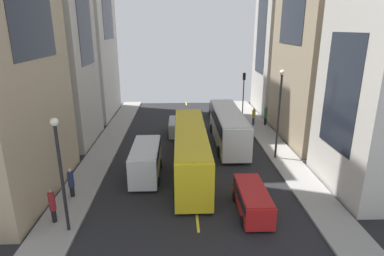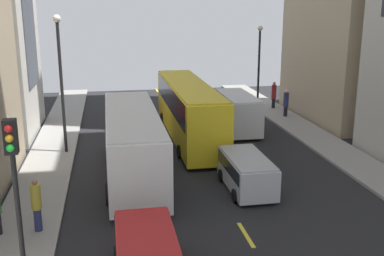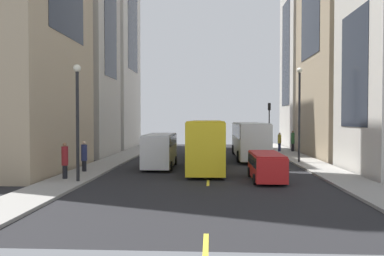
% 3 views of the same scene
% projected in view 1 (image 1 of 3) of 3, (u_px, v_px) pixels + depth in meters
% --- Properties ---
extents(ground_plane, '(43.21, 43.21, 0.00)m').
position_uv_depth(ground_plane, '(191.00, 156.00, 29.37)').
color(ground_plane, black).
extents(sidewalk_west, '(2.62, 44.00, 0.15)m').
position_uv_depth(sidewalk_west, '(280.00, 154.00, 29.66)').
color(sidewalk_west, gray).
rests_on(sidewalk_west, ground).
extents(sidewalk_east, '(2.62, 44.00, 0.15)m').
position_uv_depth(sidewalk_east, '(100.00, 157.00, 29.04)').
color(sidewalk_east, gray).
rests_on(sidewalk_east, ground).
extents(lane_stripe_0, '(0.16, 2.00, 0.01)m').
position_uv_depth(lane_stripe_0, '(186.00, 104.00, 49.38)').
color(lane_stripe_0, yellow).
rests_on(lane_stripe_0, ground).
extents(lane_stripe_1, '(0.16, 2.00, 0.01)m').
position_uv_depth(lane_stripe_1, '(188.00, 123.00, 39.38)').
color(lane_stripe_1, yellow).
rests_on(lane_stripe_1, ground).
extents(lane_stripe_2, '(0.16, 2.00, 0.01)m').
position_uv_depth(lane_stripe_2, '(191.00, 156.00, 29.37)').
color(lane_stripe_2, yellow).
rests_on(lane_stripe_2, ground).
extents(lane_stripe_3, '(0.16, 2.00, 0.01)m').
position_uv_depth(lane_stripe_3, '(198.00, 222.00, 19.37)').
color(lane_stripe_3, yellow).
rests_on(lane_stripe_3, ground).
extents(building_west_0, '(8.84, 8.30, 24.13)m').
position_uv_depth(building_west_0, '(295.00, 21.00, 41.55)').
color(building_west_0, beige).
rests_on(building_west_0, ground).
extents(city_bus_white, '(2.81, 11.30, 3.35)m').
position_uv_depth(city_bus_white, '(228.00, 124.00, 32.01)').
color(city_bus_white, silver).
rests_on(city_bus_white, ground).
extents(streetcar_yellow, '(2.70, 13.35, 3.59)m').
position_uv_depth(streetcar_yellow, '(191.00, 147.00, 25.68)').
color(streetcar_yellow, yellow).
rests_on(streetcar_yellow, ground).
extents(delivery_van_white, '(2.25, 5.53, 2.58)m').
position_uv_depth(delivery_van_white, '(146.00, 159.00, 24.88)').
color(delivery_van_white, white).
rests_on(delivery_van_white, ground).
extents(car_silver_0, '(1.98, 4.16, 1.65)m').
position_uv_depth(car_silver_0, '(177.00, 126.00, 34.94)').
color(car_silver_0, '#B7BABF').
rests_on(car_silver_0, ground).
extents(car_red_1, '(1.91, 4.61, 1.67)m').
position_uv_depth(car_red_1, '(252.00, 199.00, 20.16)').
color(car_red_1, red).
rests_on(car_red_1, ground).
extents(car_red_2, '(2.04, 4.28, 1.60)m').
position_uv_depth(car_red_2, '(218.00, 110.00, 41.60)').
color(car_red_2, red).
rests_on(car_red_2, ground).
extents(pedestrian_waiting_curb, '(0.40, 0.40, 2.08)m').
position_uv_depth(pedestrian_waiting_curb, '(71.00, 182.00, 21.79)').
color(pedestrian_waiting_curb, black).
rests_on(pedestrian_waiting_curb, ground).
extents(pedestrian_crossing_near, '(0.39, 0.39, 2.06)m').
position_uv_depth(pedestrian_crossing_near, '(254.00, 116.00, 37.87)').
color(pedestrian_crossing_near, navy).
rests_on(pedestrian_crossing_near, ground).
extents(pedestrian_walking_far, '(0.39, 0.39, 2.17)m').
position_uv_depth(pedestrian_walking_far, '(52.00, 205.00, 18.88)').
color(pedestrian_walking_far, black).
rests_on(pedestrian_walking_far, ground).
extents(pedestrian_crossing_mid, '(0.37, 0.37, 2.27)m').
position_uv_depth(pedestrian_crossing_mid, '(266.00, 115.00, 37.91)').
color(pedestrian_crossing_mid, black).
rests_on(pedestrian_crossing_mid, ground).
extents(traffic_light_near_corner, '(0.32, 0.44, 5.52)m').
position_uv_depth(traffic_light_near_corner, '(244.00, 86.00, 41.74)').
color(traffic_light_near_corner, black).
rests_on(traffic_light_near_corner, ground).
extents(streetlamp_near, '(0.44, 0.44, 6.71)m').
position_uv_depth(streetlamp_near, '(60.00, 164.00, 17.21)').
color(streetlamp_near, black).
rests_on(streetlamp_near, ground).
extents(streetlamp_far, '(0.44, 0.44, 7.81)m').
position_uv_depth(streetlamp_far, '(279.00, 106.00, 27.22)').
color(streetlamp_far, black).
rests_on(streetlamp_far, ground).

